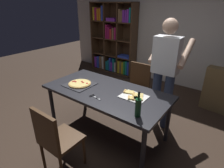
% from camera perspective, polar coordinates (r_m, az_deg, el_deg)
% --- Properties ---
extents(ground_plane, '(12.00, 12.00, 0.00)m').
position_cam_1_polar(ground_plane, '(3.12, -1.71, -14.44)').
color(ground_plane, '#38281E').
extents(back_wall, '(6.40, 0.10, 2.80)m').
position_cam_1_polar(back_wall, '(4.78, 18.75, 16.40)').
color(back_wall, silver).
rests_on(back_wall, ground_plane).
extents(dining_table, '(1.86, 0.92, 0.75)m').
position_cam_1_polar(dining_table, '(2.75, -1.88, -3.28)').
color(dining_table, '#232328').
rests_on(dining_table, ground_plane).
extents(chair_near_camera, '(0.42, 0.42, 0.90)m').
position_cam_1_polar(chair_near_camera, '(2.31, -17.24, -15.62)').
color(chair_near_camera, '#472D19').
rests_on(chair_near_camera, ground_plane).
extents(chair_far_side, '(0.42, 0.42, 0.90)m').
position_cam_1_polar(chair_far_side, '(3.54, 7.79, -0.03)').
color(chair_far_side, '#472D19').
rests_on(chair_far_side, ground_plane).
extents(bookshelf, '(1.40, 0.35, 1.95)m').
position_cam_1_polar(bookshelf, '(5.41, 0.51, 13.27)').
color(bookshelf, '#513823').
rests_on(bookshelf, ground_plane).
extents(person_serving_pizza, '(0.55, 0.54, 1.75)m').
position_cam_1_polar(person_serving_pizza, '(2.94, 16.22, 4.36)').
color(person_serving_pizza, '#38476B').
rests_on(person_serving_pizza, ground_plane).
extents(pepperoni_pizza_on_tray, '(0.41, 0.41, 0.04)m').
position_cam_1_polar(pepperoni_pizza_on_tray, '(2.94, -9.97, 0.05)').
color(pepperoni_pizza_on_tray, '#2D2D33').
rests_on(pepperoni_pizza_on_tray, dining_table).
extents(pizza_slices_on_towel, '(0.38, 0.28, 0.03)m').
position_cam_1_polar(pizza_slices_on_towel, '(2.55, 6.74, -3.75)').
color(pizza_slices_on_towel, white).
rests_on(pizza_slices_on_towel, dining_table).
extents(wine_bottle, '(0.07, 0.07, 0.32)m').
position_cam_1_polar(wine_bottle, '(2.10, 8.10, -7.08)').
color(wine_bottle, '#194723').
rests_on(wine_bottle, dining_table).
extents(kitchen_scissors, '(0.20, 0.09, 0.01)m').
position_cam_1_polar(kitchen_scissors, '(2.55, -5.67, -3.85)').
color(kitchen_scissors, silver).
rests_on(kitchen_scissors, dining_table).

